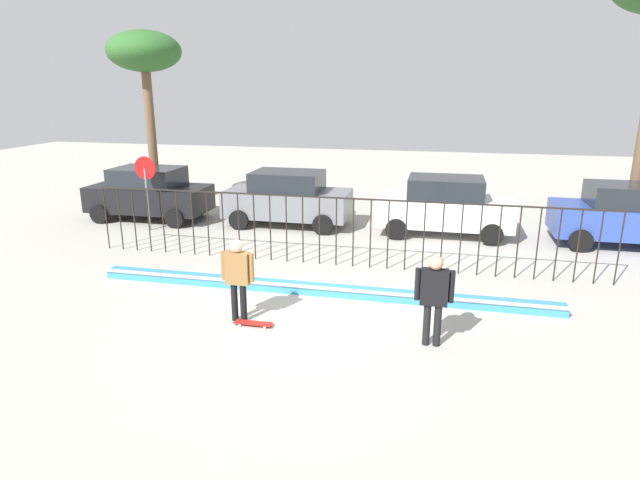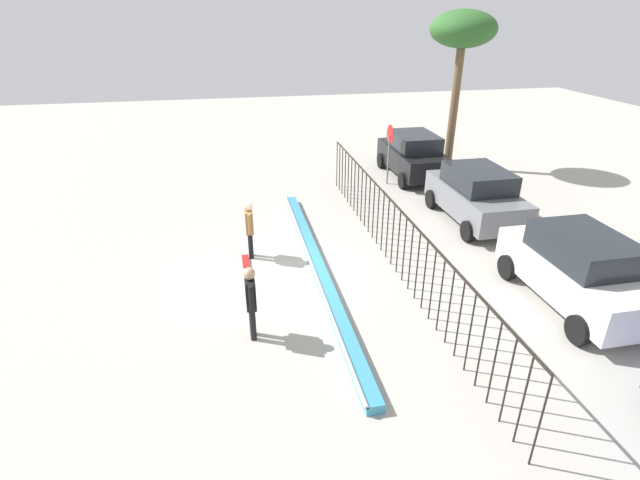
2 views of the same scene
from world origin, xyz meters
name	(u,v)px [view 2 (image 2 of 2)]	position (x,y,z in m)	size (l,w,h in m)	color
ground_plane	(281,275)	(0.00, 0.00, 0.00)	(60.00, 60.00, 0.00)	#ADA89E
bowl_coping_ledge	(318,268)	(0.00, 1.07, 0.12)	(11.00, 0.40, 0.27)	teal
perimeter_fence	(393,228)	(0.00, 3.25, 1.16)	(14.04, 0.04, 1.90)	black
skateboarder	(249,224)	(-1.28, -0.73, 1.06)	(0.72, 0.27, 1.77)	black
skateboard	(246,261)	(-0.91, -0.91, 0.06)	(0.80, 0.20, 0.07)	#A51E19
camera_operator	(251,297)	(2.68, -0.95, 1.07)	(0.72, 0.27, 1.79)	black
parked_car_black	(413,155)	(-7.64, 6.82, 0.97)	(4.30, 2.12, 1.90)	black
parked_car_gray	(476,195)	(-2.48, 7.12, 0.97)	(4.30, 2.12, 1.90)	slate
parked_car_white	(579,269)	(2.84, 7.08, 0.97)	(4.30, 2.12, 1.90)	silver
stop_sign	(389,146)	(-6.88, 5.43, 1.62)	(0.76, 0.07, 2.50)	slate
palm_tree_short	(463,33)	(-8.59, 8.96, 5.80)	(2.79, 2.79, 6.75)	brown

